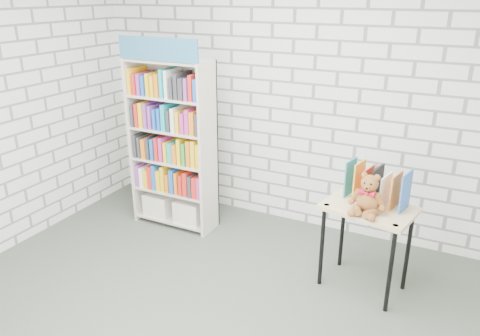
% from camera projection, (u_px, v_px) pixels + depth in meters
% --- Properties ---
extents(ground, '(4.50, 4.50, 0.00)m').
position_uv_depth(ground, '(193.00, 322.00, 3.66)').
color(ground, '#424A3F').
rests_on(ground, ground).
extents(room_shell, '(4.52, 4.02, 2.81)m').
position_uv_depth(room_shell, '(184.00, 97.00, 3.02)').
color(room_shell, silver).
rests_on(room_shell, ground).
extents(bookshelf, '(0.90, 0.35, 2.02)m').
position_uv_depth(bookshelf, '(173.00, 144.00, 4.90)').
color(bookshelf, beige).
rests_on(bookshelf, ground).
extents(display_table, '(0.80, 0.63, 0.77)m').
position_uv_depth(display_table, '(368.00, 218.00, 3.87)').
color(display_table, tan).
rests_on(display_table, ground).
extents(table_books, '(0.53, 0.32, 0.30)m').
position_uv_depth(table_books, '(377.00, 186.00, 3.86)').
color(table_books, teal).
rests_on(table_books, display_table).
extents(teddy_bear, '(0.30, 0.28, 0.33)m').
position_uv_depth(teddy_bear, '(368.00, 197.00, 3.69)').
color(teddy_bear, brown).
rests_on(teddy_bear, display_table).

